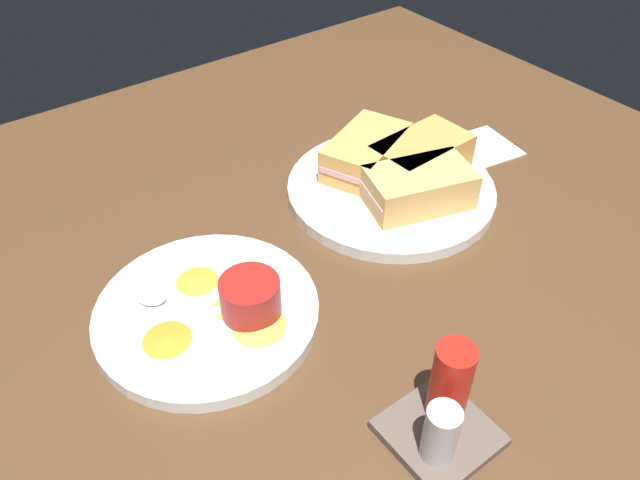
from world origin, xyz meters
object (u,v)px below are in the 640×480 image
object	(u,v)px
plate_sandwich_main	(391,190)
plate_chips_companion	(209,315)
ramekin_dark_sauce	(367,151)
spoon_by_gravy_ramekin	(163,300)
sandwich_half_far	(421,156)
sandwich_half_extra	(366,152)
spoon_by_dark_ramekin	(389,179)
ramekin_light_gravy	(250,296)
condiment_caddy	(444,410)
sandwich_half_near	(421,189)

from	to	relation	value
plate_sandwich_main	plate_chips_companion	distance (cm)	30.89
ramekin_dark_sauce	plate_chips_companion	bearing A→B (deg)	19.97
plate_sandwich_main	spoon_by_gravy_ramekin	bearing A→B (deg)	2.50
sandwich_half_far	spoon_by_gravy_ramekin	distance (cm)	39.09
plate_sandwich_main	sandwich_half_extra	bearing A→B (deg)	-88.96
sandwich_half_far	plate_chips_companion	distance (cm)	36.21
plate_chips_companion	sandwich_half_far	bearing A→B (deg)	-171.50
plate_sandwich_main	sandwich_half_extra	size ratio (longest dim) A/B	1.84
sandwich_half_far	ramekin_dark_sauce	world-z (taller)	sandwich_half_far
plate_sandwich_main	ramekin_dark_sauce	world-z (taller)	ramekin_dark_sauce
plate_chips_companion	spoon_by_dark_ramekin	bearing A→B (deg)	-168.87
sandwich_half_extra	ramekin_light_gravy	distance (cm)	29.96
sandwich_half_far	sandwich_half_extra	distance (cm)	7.40
sandwich_half_far	spoon_by_dark_ramekin	bearing A→B (deg)	-8.18
plate_sandwich_main	condiment_caddy	xyz separation A→B (cm)	(20.35, 29.63, 2.61)
sandwich_half_extra	spoon_by_dark_ramekin	size ratio (longest dim) A/B	1.50
ramekin_dark_sauce	ramekin_light_gravy	bearing A→B (deg)	27.39
condiment_caddy	sandwich_half_near	bearing A→B (deg)	-129.96
ramekin_dark_sauce	condiment_caddy	distance (cm)	41.59
plate_chips_companion	sandwich_half_extra	bearing A→B (deg)	-160.96
spoon_by_dark_ramekin	condiment_caddy	xyz separation A→B (cm)	(20.63, 30.44, 1.44)
spoon_by_dark_ramekin	plate_chips_companion	xyz separation A→B (cm)	(30.72, 6.05, -1.16)
sandwich_half_far	spoon_by_dark_ramekin	world-z (taller)	sandwich_half_far
plate_sandwich_main	spoon_by_dark_ramekin	xyz separation A→B (cm)	(-0.28, -0.81, 1.16)
ramekin_dark_sauce	spoon_by_dark_ramekin	bearing A→B (deg)	83.77
plate_sandwich_main	spoon_by_gravy_ramekin	distance (cm)	33.82
spoon_by_dark_ramekin	plate_chips_companion	world-z (taller)	spoon_by_dark_ramekin
sandwich_half_extra	ramekin_light_gravy	bearing A→B (deg)	26.70
plate_sandwich_main	condiment_caddy	bearing A→B (deg)	55.52
sandwich_half_extra	plate_sandwich_main	bearing A→B (deg)	91.04
plate_chips_companion	spoon_by_gravy_ramekin	size ratio (longest dim) A/B	2.85
ramekin_dark_sauce	plate_chips_companion	xyz separation A→B (cm)	(31.30, 11.38, -2.65)
sandwich_half_far	plate_sandwich_main	bearing A→B (deg)	1.04
sandwich_half_extra	plate_chips_companion	distance (cm)	32.26
sandwich_half_near	sandwich_half_far	distance (cm)	7.40
spoon_by_dark_ramekin	plate_sandwich_main	bearing A→B (deg)	71.10
ramekin_light_gravy	spoon_by_gravy_ramekin	xyz separation A→B (cm)	(6.91, -6.75, -1.91)
spoon_by_dark_ramekin	plate_chips_companion	bearing A→B (deg)	11.13
sandwich_half_near	sandwich_half_extra	bearing A→B (deg)	-88.96
spoon_by_dark_ramekin	ramekin_light_gravy	xyz separation A→B (cm)	(27.14, 9.03, 1.91)
sandwich_half_far	sandwich_half_extra	xyz separation A→B (cm)	(5.33, -5.14, 0.00)
sandwich_half_far	sandwich_half_extra	size ratio (longest dim) A/B	0.91
sandwich_half_near	ramekin_light_gravy	world-z (taller)	sandwich_half_near
ramekin_dark_sauce	spoon_by_dark_ramekin	world-z (taller)	ramekin_dark_sauce
condiment_caddy	sandwich_half_far	bearing A→B (deg)	-130.71
sandwich_half_near	spoon_by_gravy_ramekin	distance (cm)	34.13
plate_chips_companion	condiment_caddy	world-z (taller)	condiment_caddy
plate_sandwich_main	ramekin_dark_sauce	size ratio (longest dim) A/B	4.17
sandwich_half_far	ramekin_dark_sauce	bearing A→B (deg)	-54.10
plate_sandwich_main	condiment_caddy	distance (cm)	36.04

